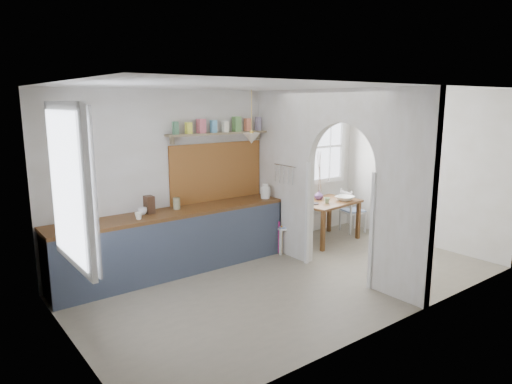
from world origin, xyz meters
TOP-DOWN VIEW (x-y plane):
  - floor at (0.00, 0.00)m, footprint 5.80×3.20m
  - ceiling at (0.00, 0.00)m, footprint 5.80×3.20m
  - walls at (0.00, 0.00)m, footprint 5.81×3.21m
  - partition at (0.70, 0.06)m, footprint 0.12×3.20m
  - kitchen_window at (-2.87, 0.00)m, footprint 0.10×1.16m
  - nook_window at (1.80, 1.56)m, footprint 1.76×0.10m
  - counter at (-1.13, 1.33)m, footprint 3.50×0.60m
  - sink at (-2.43, 1.30)m, footprint 0.40×0.40m
  - backsplash at (-0.20, 1.58)m, footprint 1.65×0.03m
  - shelf at (-0.20, 1.49)m, footprint 1.75×0.20m
  - pendant_lamp at (0.15, 1.15)m, footprint 0.26×0.26m
  - utensil_rail at (0.61, 0.90)m, footprint 0.02×0.50m
  - dining_table at (1.71, 1.03)m, footprint 1.22×0.89m
  - chair_left at (0.79, 1.03)m, footprint 0.52×0.52m
  - chair_right at (2.52, 1.13)m, footprint 0.45×0.45m
  - kettle at (0.47, 1.21)m, footprint 0.23×0.20m
  - mug_a at (-1.70, 1.17)m, footprint 0.13×0.13m
  - mug_b at (-1.55, 1.38)m, footprint 0.13×0.13m
  - knife_block at (-1.44, 1.40)m, footprint 0.11×0.16m
  - jar at (-1.02, 1.40)m, footprint 0.12×0.12m
  - towel_magenta at (0.58, 0.99)m, footprint 0.02×0.03m
  - towel_orange at (0.58, 0.93)m, footprint 0.02×0.03m
  - bowl at (2.01, 0.89)m, footprint 0.35×0.35m
  - table_cup at (1.60, 0.92)m, footprint 0.13×0.13m
  - plate at (1.37, 1.02)m, footprint 0.22×0.22m
  - vase at (1.69, 1.22)m, footprint 0.18×0.18m

SIDE VIEW (x-z plane):
  - floor at x=0.00m, z-range -0.01..0.01m
  - towel_orange at x=0.58m, z-range 0.02..0.48m
  - towel_magenta at x=0.58m, z-range 0.01..0.54m
  - dining_table at x=1.71m, z-range 0.00..0.71m
  - chair_right at x=2.52m, z-range 0.00..0.82m
  - chair_left at x=0.79m, z-range 0.00..0.88m
  - counter at x=-1.13m, z-range 0.01..0.91m
  - plate at x=1.37m, z-range 0.71..0.73m
  - bowl at x=2.01m, z-range 0.71..0.79m
  - table_cup at x=1.60m, z-range 0.71..0.81m
  - vase at x=1.69m, z-range 0.71..0.88m
  - sink at x=-2.43m, z-range 0.88..0.90m
  - mug_a at x=-1.70m, z-range 0.90..0.99m
  - mug_b at x=-1.55m, z-range 0.90..1.00m
  - jar at x=-1.02m, z-range 0.90..1.06m
  - kettle at x=0.47m, z-range 0.90..1.13m
  - knife_block at x=-1.44m, z-range 0.90..1.14m
  - walls at x=0.00m, z-range 0.00..2.60m
  - backsplash at x=-0.20m, z-range 0.90..1.80m
  - utensil_rail at x=0.61m, z-range 1.44..1.46m
  - partition at x=0.70m, z-range 0.15..2.75m
  - nook_window at x=1.80m, z-range 0.95..2.25m
  - kitchen_window at x=-2.87m, z-range 0.90..2.40m
  - pendant_lamp at x=0.15m, z-range 1.80..1.96m
  - shelf at x=-0.20m, z-range 1.90..2.11m
  - ceiling at x=0.00m, z-range 2.60..2.60m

